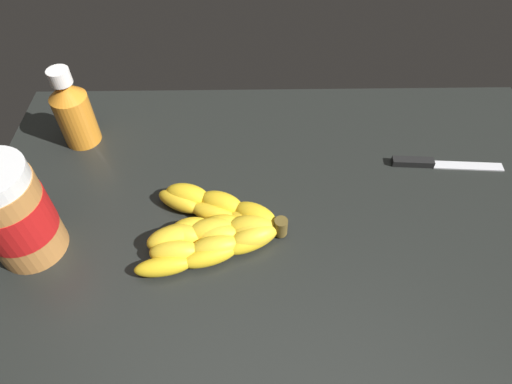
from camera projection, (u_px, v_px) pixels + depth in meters
The scene contains 5 objects.
ground_plane at pixel (284, 235), 68.92cm from camera, with size 96.65×68.64×4.74cm, color black.
banana_bunch at pixel (216, 229), 64.67cm from camera, with size 21.82×17.23×3.74cm.
peanut_butter_jar at pixel (13, 214), 58.69cm from camera, with size 9.76×9.76×16.05cm.
honey_bottle at pixel (73, 111), 74.78cm from camera, with size 6.19×6.19×14.58cm.
butter_knife at pixel (437, 163), 75.11cm from camera, with size 18.91×2.99×1.20cm.
Camera 1 is at (4.96, 39.62, 54.37)cm, focal length 30.86 mm.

